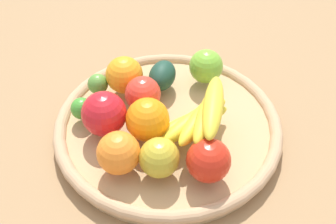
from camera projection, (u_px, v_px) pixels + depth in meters
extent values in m
plane|color=#99744B|center=(168.00, 133.00, 0.81)|extent=(2.40, 2.40, 0.00)
cylinder|color=tan|center=(168.00, 129.00, 0.80)|extent=(0.41, 0.41, 0.02)
torus|color=tan|center=(168.00, 124.00, 0.79)|extent=(0.42, 0.42, 0.02)
sphere|color=red|center=(104.00, 114.00, 0.74)|extent=(0.11, 0.11, 0.08)
ellipsoid|color=yellow|center=(191.00, 122.00, 0.76)|extent=(0.05, 0.15, 0.03)
ellipsoid|color=yellow|center=(196.00, 120.00, 0.74)|extent=(0.05, 0.15, 0.03)
ellipsoid|color=yellow|center=(202.00, 117.00, 0.72)|extent=(0.09, 0.15, 0.03)
ellipsoid|color=yellow|center=(208.00, 112.00, 0.71)|extent=(0.12, 0.14, 0.03)
ellipsoid|color=yellow|center=(213.00, 106.00, 0.70)|extent=(0.13, 0.13, 0.03)
sphere|color=orange|center=(148.00, 120.00, 0.73)|extent=(0.11, 0.11, 0.08)
sphere|color=#568F37|center=(98.00, 84.00, 0.83)|extent=(0.06, 0.06, 0.04)
sphere|color=red|center=(143.00, 94.00, 0.78)|extent=(0.09, 0.09, 0.07)
sphere|color=red|center=(209.00, 160.00, 0.67)|extent=(0.08, 0.08, 0.07)
sphere|color=orange|center=(124.00, 75.00, 0.82)|extent=(0.10, 0.10, 0.07)
sphere|color=orange|center=(119.00, 153.00, 0.68)|extent=(0.09, 0.09, 0.07)
sphere|color=gold|center=(159.00, 158.00, 0.68)|extent=(0.09, 0.09, 0.07)
sphere|color=#75B933|center=(206.00, 66.00, 0.84)|extent=(0.09, 0.09, 0.07)
ellipsoid|color=#1B3D2F|center=(162.00, 76.00, 0.84)|extent=(0.09, 0.09, 0.05)
sphere|color=#40932E|center=(82.00, 108.00, 0.78)|extent=(0.05, 0.05, 0.04)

